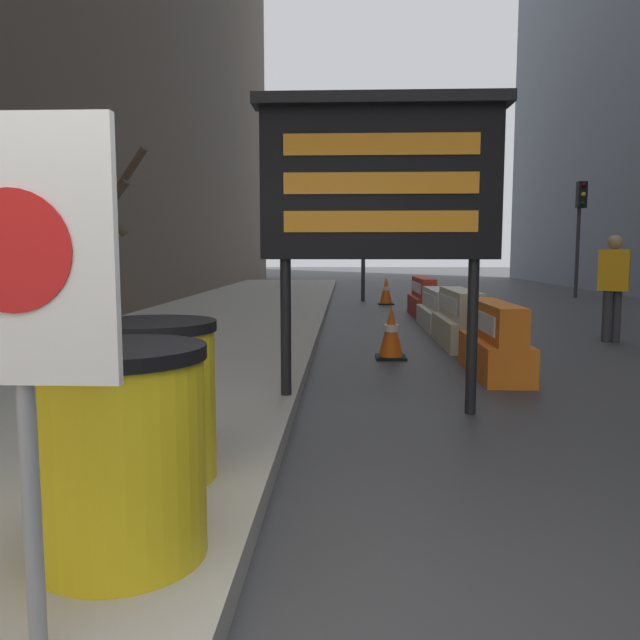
# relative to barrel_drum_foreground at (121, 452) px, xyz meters

# --- Properties ---
(bare_tree) EXTENTS (1.79, 1.93, 3.10)m
(bare_tree) POSITION_rel_barrel_drum_foreground_xyz_m (-3.09, 7.47, 1.01)
(bare_tree) COLOR #4C3D2D
(bare_tree) RESTS_ON sidewalk_left
(barrel_drum_foreground) EXTENTS (0.76, 0.76, 0.94)m
(barrel_drum_foreground) POSITION_rel_barrel_drum_foreground_xyz_m (0.00, 0.00, 0.00)
(barrel_drum_foreground) COLOR yellow
(barrel_drum_foreground) RESTS_ON sidewalk_left
(barrel_drum_middle) EXTENTS (0.76, 0.76, 0.94)m
(barrel_drum_middle) POSITION_rel_barrel_drum_foreground_xyz_m (-0.16, 0.95, 0.00)
(barrel_drum_middle) COLOR yellow
(barrel_drum_middle) RESTS_ON sidewalk_left
(warning_sign) EXTENTS (0.64, 0.08, 1.76)m
(warning_sign) POSITION_rel_barrel_drum_foreground_xyz_m (-0.05, -0.69, 0.75)
(warning_sign) COLOR gray
(warning_sign) RESTS_ON sidewalk_left
(message_board) EXTENTS (2.27, 0.36, 2.88)m
(message_board) POSITION_rel_barrel_drum_foreground_xyz_m (1.28, 3.14, 1.49)
(message_board) COLOR black
(message_board) RESTS_ON ground_plane
(jersey_barrier_orange_near) EXTENTS (0.56, 1.76, 0.89)m
(jersey_barrier_orange_near) POSITION_rel_barrel_drum_foreground_xyz_m (2.80, 5.02, -0.24)
(jersey_barrier_orange_near) COLOR orange
(jersey_barrier_orange_near) RESTS_ON ground_plane
(jersey_barrier_cream) EXTENTS (0.61, 2.00, 0.90)m
(jersey_barrier_cream) POSITION_rel_barrel_drum_foreground_xyz_m (2.80, 7.40, -0.24)
(jersey_barrier_cream) COLOR beige
(jersey_barrier_cream) RESTS_ON ground_plane
(jersey_barrier_white) EXTENTS (0.60, 2.19, 0.77)m
(jersey_barrier_white) POSITION_rel_barrel_drum_foreground_xyz_m (2.80, 9.74, -0.29)
(jersey_barrier_white) COLOR silver
(jersey_barrier_white) RESTS_ON ground_plane
(jersey_barrier_red_striped) EXTENTS (0.53, 2.17, 0.90)m
(jersey_barrier_red_striped) POSITION_rel_barrel_drum_foreground_xyz_m (2.80, 12.10, -0.24)
(jersey_barrier_red_striped) COLOR red
(jersey_barrier_red_striped) RESTS_ON ground_plane
(traffic_cone_near) EXTENTS (0.45, 0.45, 0.80)m
(traffic_cone_near) POSITION_rel_barrel_drum_foreground_xyz_m (2.13, 15.25, -0.24)
(traffic_cone_near) COLOR black
(traffic_cone_near) RESTS_ON ground_plane
(traffic_cone_mid) EXTENTS (0.43, 0.43, 0.76)m
(traffic_cone_mid) POSITION_rel_barrel_drum_foreground_xyz_m (1.62, 6.12, -0.26)
(traffic_cone_mid) COLOR black
(traffic_cone_mid) RESTS_ON ground_plane
(traffic_light_near_curb) EXTENTS (0.28, 0.45, 4.19)m
(traffic_light_near_curb) POSITION_rel_barrel_drum_foreground_xyz_m (1.51, 16.44, 2.40)
(traffic_light_near_curb) COLOR #2D2D30
(traffic_light_near_curb) RESTS_ON ground_plane
(traffic_light_far_side) EXTENTS (0.28, 0.45, 3.75)m
(traffic_light_far_side) POSITION_rel_barrel_drum_foreground_xyz_m (8.54, 18.10, 2.09)
(traffic_light_far_side) COLOR #2D2D30
(traffic_light_far_side) RESTS_ON ground_plane
(pedestrian_worker) EXTENTS (0.54, 0.46, 1.77)m
(pedestrian_worker) POSITION_rel_barrel_drum_foreground_xyz_m (5.41, 7.93, 0.41)
(pedestrian_worker) COLOR #333338
(pedestrian_worker) RESTS_ON ground_plane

